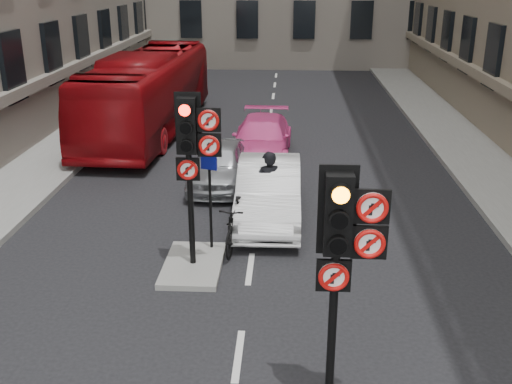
# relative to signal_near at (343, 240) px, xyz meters

# --- Properties ---
(pavement_left) EXTENTS (3.00, 50.00, 0.16)m
(pavement_left) POSITION_rel_signal_near_xyz_m (-8.69, 11.01, -2.50)
(pavement_left) COLOR gray
(pavement_left) RESTS_ON ground
(pavement_right) EXTENTS (3.00, 50.00, 0.16)m
(pavement_right) POSITION_rel_signal_near_xyz_m (5.71, 11.01, -2.50)
(pavement_right) COLOR gray
(pavement_right) RESTS_ON ground
(centre_island) EXTENTS (1.20, 2.00, 0.12)m
(centre_island) POSITION_rel_signal_near_xyz_m (-2.69, 4.01, -2.52)
(centre_island) COLOR gray
(centre_island) RESTS_ON ground
(signal_near) EXTENTS (0.91, 0.40, 3.58)m
(signal_near) POSITION_rel_signal_near_xyz_m (0.00, 0.00, 0.00)
(signal_near) COLOR black
(signal_near) RESTS_ON ground
(signal_far) EXTENTS (0.91, 0.40, 3.58)m
(signal_far) POSITION_rel_signal_near_xyz_m (-2.60, 4.00, 0.12)
(signal_far) COLOR black
(signal_far) RESTS_ON centre_island
(car_silver) EXTENTS (1.66, 3.78, 1.27)m
(car_silver) POSITION_rel_signal_near_xyz_m (-2.70, 9.16, -1.95)
(car_silver) COLOR #9B9EA3
(car_silver) RESTS_ON ground
(car_white) EXTENTS (1.57, 4.41, 1.45)m
(car_white) POSITION_rel_signal_near_xyz_m (-1.19, 6.76, -1.86)
(car_white) COLOR white
(car_white) RESTS_ON ground
(car_pink) EXTENTS (2.01, 4.62, 1.32)m
(car_pink) POSITION_rel_signal_near_xyz_m (-1.59, 11.80, -1.92)
(car_pink) COLOR #E24291
(car_pink) RESTS_ON ground
(bus_red) EXTENTS (3.02, 10.94, 3.02)m
(bus_red) POSITION_rel_signal_near_xyz_m (-5.99, 14.94, -1.07)
(bus_red) COLOR maroon
(bus_red) RESTS_ON ground
(motorcycle) EXTENTS (0.75, 1.89, 1.11)m
(motorcycle) POSITION_rel_signal_near_xyz_m (-1.88, 5.01, -2.03)
(motorcycle) COLOR black
(motorcycle) RESTS_ON ground
(motorcyclist) EXTENTS (0.77, 0.64, 1.81)m
(motorcyclist) POSITION_rel_signal_near_xyz_m (-1.20, 6.53, -1.67)
(motorcyclist) COLOR black
(motorcyclist) RESTS_ON ground
(info_sign) EXTENTS (0.36, 0.16, 2.12)m
(info_sign) POSITION_rel_signal_near_xyz_m (-2.39, 4.74, -1.09)
(info_sign) COLOR black
(info_sign) RESTS_ON centre_island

